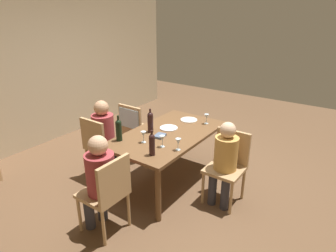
{
  "coord_description": "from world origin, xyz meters",
  "views": [
    {
      "loc": [
        -3.0,
        -2.12,
        2.32
      ],
      "look_at": [
        0.0,
        0.0,
        0.85
      ],
      "focal_mm": 31.3,
      "sensor_mm": 36.0,
      "label": 1
    }
  ],
  "objects_px": {
    "wine_bottle_tall_green": "(152,144)",
    "dinner_plate_host": "(189,120)",
    "chair_far_left": "(100,143)",
    "wine_bottle_short_olive": "(150,122)",
    "wine_bottle_dark_red": "(119,129)",
    "wine_glass_far": "(162,139)",
    "dinner_plate_guest_left": "(169,128)",
    "chair_left_end": "(108,191)",
    "chair_near": "(228,162)",
    "dining_table": "(168,138)",
    "person_man_bearded": "(225,158)",
    "chair_far_right": "(133,124)",
    "wine_glass_near_right": "(144,135)",
    "person_man_guest": "(99,177)",
    "wine_glass_centre": "(207,117)",
    "person_woman_host": "(105,133)",
    "wine_glass_near_left": "(178,142)"
  },
  "relations": [
    {
      "from": "wine_glass_near_right",
      "to": "wine_glass_far",
      "type": "xyz_separation_m",
      "value": [
        0.03,
        -0.27,
        0.0
      ]
    },
    {
      "from": "wine_bottle_short_olive",
      "to": "wine_glass_near_left",
      "type": "bearing_deg",
      "value": -111.7
    },
    {
      "from": "person_man_guest",
      "to": "wine_bottle_tall_green",
      "type": "bearing_deg",
      "value": -22.84
    },
    {
      "from": "wine_bottle_dark_red",
      "to": "dinner_plate_guest_left",
      "type": "xyz_separation_m",
      "value": [
        0.7,
        -0.29,
        -0.14
      ]
    },
    {
      "from": "chair_near",
      "to": "wine_glass_far",
      "type": "relative_size",
      "value": 6.17
    },
    {
      "from": "chair_far_right",
      "to": "wine_bottle_short_olive",
      "type": "xyz_separation_m",
      "value": [
        -0.37,
        -0.65,
        0.3
      ]
    },
    {
      "from": "wine_bottle_short_olive",
      "to": "wine_glass_far",
      "type": "relative_size",
      "value": 2.25
    },
    {
      "from": "wine_bottle_short_olive",
      "to": "dinner_plate_host",
      "type": "relative_size",
      "value": 1.32
    },
    {
      "from": "dinner_plate_host",
      "to": "wine_bottle_short_olive",
      "type": "bearing_deg",
      "value": 164.11
    },
    {
      "from": "chair_left_end",
      "to": "wine_glass_far",
      "type": "bearing_deg",
      "value": -7.25
    },
    {
      "from": "chair_left_end",
      "to": "wine_glass_centre",
      "type": "bearing_deg",
      "value": -5.46
    },
    {
      "from": "person_man_bearded",
      "to": "dinner_plate_host",
      "type": "bearing_deg",
      "value": -34.31
    },
    {
      "from": "chair_near",
      "to": "chair_left_end",
      "type": "relative_size",
      "value": 1.0
    },
    {
      "from": "wine_bottle_dark_red",
      "to": "wine_bottle_tall_green",
      "type": "bearing_deg",
      "value": -97.12
    },
    {
      "from": "person_man_bearded",
      "to": "wine_glass_near_right",
      "type": "distance_m",
      "value": 1.04
    },
    {
      "from": "dining_table",
      "to": "person_man_bearded",
      "type": "bearing_deg",
      "value": -91.7
    },
    {
      "from": "wine_bottle_tall_green",
      "to": "wine_glass_far",
      "type": "height_order",
      "value": "wine_bottle_tall_green"
    },
    {
      "from": "wine_glass_near_left",
      "to": "dinner_plate_host",
      "type": "xyz_separation_m",
      "value": [
        0.93,
        0.42,
        -0.1
      ]
    },
    {
      "from": "person_woman_host",
      "to": "person_man_guest",
      "type": "height_order",
      "value": "person_woman_host"
    },
    {
      "from": "chair_near",
      "to": "wine_bottle_dark_red",
      "type": "bearing_deg",
      "value": 27.77
    },
    {
      "from": "person_man_bearded",
      "to": "dining_table",
      "type": "bearing_deg",
      "value": -1.7
    },
    {
      "from": "dining_table",
      "to": "wine_glass_far",
      "type": "height_order",
      "value": "wine_glass_far"
    },
    {
      "from": "person_man_guest",
      "to": "wine_glass_centre",
      "type": "height_order",
      "value": "person_man_guest"
    },
    {
      "from": "chair_far_right",
      "to": "wine_glass_far",
      "type": "distance_m",
      "value": 1.27
    },
    {
      "from": "dining_table",
      "to": "person_woman_host",
      "type": "relative_size",
      "value": 1.48
    },
    {
      "from": "chair_left_end",
      "to": "dinner_plate_host",
      "type": "relative_size",
      "value": 3.63
    },
    {
      "from": "chair_left_end",
      "to": "wine_bottle_tall_green",
      "type": "distance_m",
      "value": 0.7
    },
    {
      "from": "wine_bottle_tall_green",
      "to": "dinner_plate_host",
      "type": "bearing_deg",
      "value": 11.28
    },
    {
      "from": "chair_left_end",
      "to": "chair_far_right",
      "type": "height_order",
      "value": "same"
    },
    {
      "from": "person_man_guest",
      "to": "dinner_plate_guest_left",
      "type": "distance_m",
      "value": 1.37
    },
    {
      "from": "chair_near",
      "to": "person_man_bearded",
      "type": "xyz_separation_m",
      "value": [
        -0.11,
        0.0,
        0.1
      ]
    },
    {
      "from": "wine_glass_near_right",
      "to": "chair_far_left",
      "type": "bearing_deg",
      "value": 93.08
    },
    {
      "from": "dining_table",
      "to": "chair_far_left",
      "type": "relative_size",
      "value": 1.85
    },
    {
      "from": "wine_glass_near_left",
      "to": "wine_bottle_dark_red",
      "type": "bearing_deg",
      "value": 104.91
    },
    {
      "from": "wine_bottle_short_olive",
      "to": "dinner_plate_guest_left",
      "type": "distance_m",
      "value": 0.32
    },
    {
      "from": "person_woman_host",
      "to": "person_man_bearded",
      "type": "bearing_deg",
      "value": 10.85
    },
    {
      "from": "wine_bottle_dark_red",
      "to": "wine_glass_near_right",
      "type": "distance_m",
      "value": 0.33
    },
    {
      "from": "chair_near",
      "to": "wine_glass_near_left",
      "type": "height_order",
      "value": "chair_near"
    },
    {
      "from": "chair_far_left",
      "to": "wine_bottle_short_olive",
      "type": "relative_size",
      "value": 2.75
    },
    {
      "from": "chair_far_left",
      "to": "wine_glass_far",
      "type": "relative_size",
      "value": 6.17
    },
    {
      "from": "chair_far_left",
      "to": "dinner_plate_host",
      "type": "bearing_deg",
      "value": 51.01
    },
    {
      "from": "chair_near",
      "to": "wine_glass_near_right",
      "type": "height_order",
      "value": "chair_near"
    },
    {
      "from": "person_woman_host",
      "to": "wine_bottle_dark_red",
      "type": "relative_size",
      "value": 3.39
    },
    {
      "from": "person_woman_host",
      "to": "wine_bottle_short_olive",
      "type": "relative_size",
      "value": 3.43
    },
    {
      "from": "person_man_guest",
      "to": "wine_bottle_tall_green",
      "type": "height_order",
      "value": "person_man_guest"
    },
    {
      "from": "wine_bottle_dark_red",
      "to": "dinner_plate_host",
      "type": "relative_size",
      "value": 1.34
    },
    {
      "from": "person_man_bearded",
      "to": "person_man_guest",
      "type": "xyz_separation_m",
      "value": [
        -1.2,
        0.89,
        0.02
      ]
    },
    {
      "from": "wine_glass_centre",
      "to": "dinner_plate_host",
      "type": "relative_size",
      "value": 0.59
    },
    {
      "from": "chair_far_right",
      "to": "wine_bottle_tall_green",
      "type": "distance_m",
      "value": 1.44
    },
    {
      "from": "wine_bottle_tall_green",
      "to": "wine_bottle_dark_red",
      "type": "distance_m",
      "value": 0.6
    }
  ]
}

